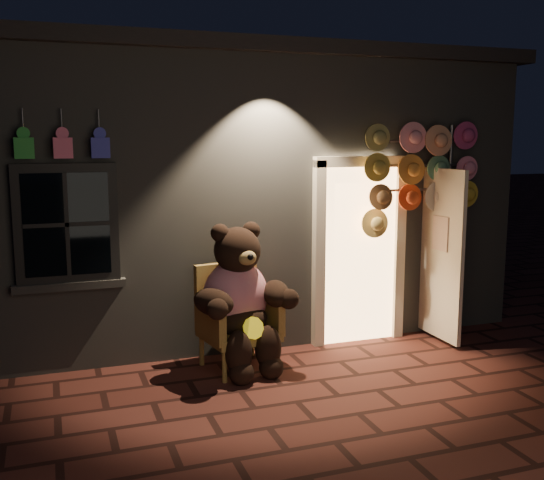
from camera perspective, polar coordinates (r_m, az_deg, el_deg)
name	(u,v)px	position (r m, az deg, el deg)	size (l,w,h in m)	color
ground	(297,402)	(6.03, 2.27, -14.29)	(60.00, 60.00, 0.00)	#4D221D
shop_building	(197,184)	(9.38, -6.72, 5.03)	(7.30, 5.95, 3.51)	slate
wicker_armchair	(235,316)	(6.74, -3.33, -6.86)	(0.84, 0.79, 1.08)	#B28E45
teddy_bear	(240,299)	(6.56, -2.88, -5.33)	(1.12, 0.95, 1.56)	#C71541
hat_rack	(421,172)	(7.62, 13.22, 5.96)	(1.45, 0.22, 2.57)	#59595E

